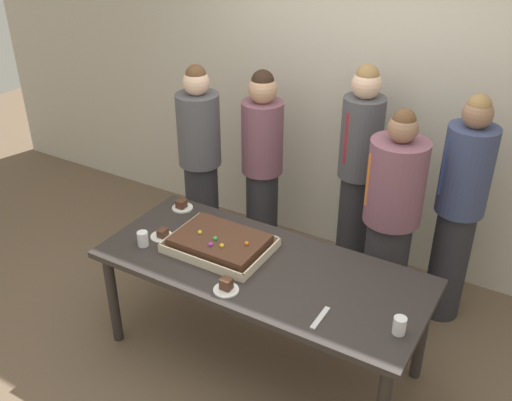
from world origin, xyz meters
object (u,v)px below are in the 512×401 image
Objects in this scene: drink_cup_middle at (399,326)px; person_serving_front at (459,209)px; sheet_cake at (220,243)px; cake_server_utensil at (320,318)px; plated_slice_far_left at (162,235)px; person_green_shirt_behind at (262,165)px; party_table at (261,276)px; plated_slice_near_left at (226,287)px; person_left_edge_reaching at (391,221)px; plated_slice_near_right at (182,206)px; person_far_right_suit at (200,166)px; person_striped_tie_right at (358,172)px; drink_cup_nearest at (143,239)px.

person_serving_front is (-0.01, 1.23, 0.08)m from drink_cup_middle.
cake_server_utensil is (0.84, -0.28, -0.04)m from sheet_cake.
plated_slice_far_left is 1.26m from cake_server_utensil.
person_green_shirt_behind is (-0.28, 1.02, 0.06)m from sheet_cake.
plated_slice_far_left is at bearing -175.45° from party_table.
plated_slice_near_left is 1.46m from person_green_shirt_behind.
plated_slice_near_left is (0.27, -0.34, -0.02)m from sheet_cake.
person_left_edge_reaching is (0.54, 0.80, 0.15)m from party_table.
plated_slice_near_right is at bearing 165.14° from drink_cup_middle.
person_far_right_suit reaches higher than sheet_cake.
person_striped_tie_right is at bearing 41.62° from plated_slice_near_right.
person_serving_front reaches higher than drink_cup_middle.
plated_slice_far_left is at bearing 170.81° from cake_server_utensil.
person_green_shirt_behind is at bearing 84.18° from person_far_right_suit.
sheet_cake is (-0.32, 0.02, 0.12)m from party_table.
party_table is 20.54× the size of drink_cup_nearest.
drink_cup_middle is 1.93m from person_green_shirt_behind.
person_left_edge_reaching is (1.38, 0.48, 0.05)m from plated_slice_near_right.
person_striped_tie_right is at bearing 68.73° from person_far_right_suit.
plated_slice_near_left is at bearing 14.65° from person_serving_front.
person_far_right_suit is at bearing 107.78° from plated_slice_far_left.
party_table is 0.34m from plated_slice_near_left.
party_table is 0.81m from drink_cup_nearest.
plated_slice_near_right is 0.09× the size of person_green_shirt_behind.
drink_cup_middle is at bearing 51.75° from person_striped_tie_right.
drink_cup_middle reaches higher than plated_slice_near_right.
person_striped_tie_right is at bearing -48.58° from person_serving_front.
person_striped_tie_right reaches higher than cake_server_utensil.
plated_slice_far_left is 1.11m from person_green_shirt_behind.
person_far_right_suit is (-1.50, 1.01, 0.12)m from cake_server_utensil.
person_left_edge_reaching is at bearing 62.61° from person_green_shirt_behind.
drink_cup_middle is (0.92, -0.15, 0.13)m from party_table.
cake_server_utensil is at bearing 46.87° from person_left_edge_reaching.
party_table is 0.91m from plated_slice_near_right.
person_green_shirt_behind is (-0.60, 1.04, 0.18)m from party_table.
person_left_edge_reaching is (0.86, 0.77, 0.03)m from sheet_cake.
plated_slice_near_left is at bearing -9.28° from drink_cup_nearest.
drink_cup_middle is (0.97, 0.16, 0.02)m from plated_slice_near_left.
drink_cup_middle is 0.06× the size of person_left_edge_reaching.
plated_slice_near_right reaches higher than plated_slice_far_left.
sheet_cake is 4.24× the size of plated_slice_near_left.
plated_slice_far_left is (-0.73, -0.06, 0.10)m from party_table.
plated_slice_near_right is 0.47m from person_far_right_suit.
party_table is at bearing 14.82° from person_striped_tie_right.
sheet_cake is 4.24× the size of plated_slice_far_left.
party_table is at bearing 153.44° from cake_server_utensil.
plated_slice_near_left reaches higher than cake_server_utensil.
drink_cup_middle is at bearing -14.86° from plated_slice_near_right.
party_table is 0.34m from sheet_cake.
plated_slice_far_left is 1.65m from drink_cup_middle.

